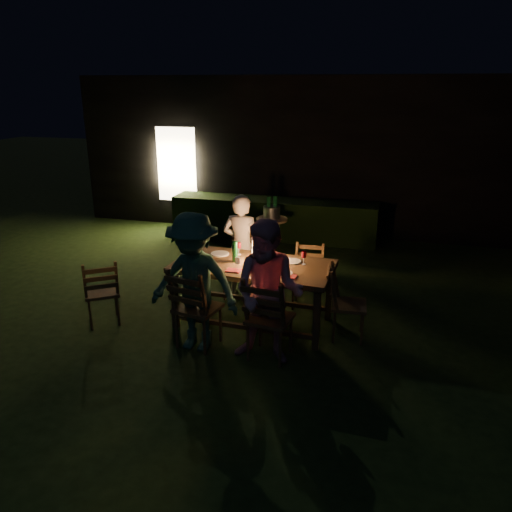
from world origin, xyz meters
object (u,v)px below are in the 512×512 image
(chair_far_right, at_px, (307,288))
(lantern, at_px, (258,251))
(chair_far_left, at_px, (241,278))
(chair_near_right, at_px, (269,332))
(chair_spare, at_px, (103,303))
(dining_table, at_px, (253,270))
(person_opp_left, at_px, (194,283))
(ice_bucket, at_px, (272,212))
(bottle_bucket_a, at_px, (269,210))
(bottle_bucket_b, at_px, (275,209))
(bottle_table, at_px, (235,252))
(side_table, at_px, (272,223))
(person_house_side, at_px, (242,247))
(chair_end, at_px, (347,316))
(person_opp_right, at_px, (268,293))
(chair_near_left, at_px, (197,321))

(chair_far_right, height_order, lantern, lantern)
(chair_far_left, xyz_separation_m, lantern, (0.46, -0.74, 0.70))
(chair_near_right, distance_m, chair_spare, 2.34)
(dining_table, distance_m, person_opp_left, 0.94)
(chair_near_right, distance_m, lantern, 1.14)
(ice_bucket, height_order, bottle_bucket_a, bottle_bucket_a)
(bottle_bucket_b, bearing_deg, person_opp_left, -92.49)
(bottle_table, height_order, side_table, bottle_table)
(chair_far_right, relative_size, person_house_side, 0.59)
(chair_end, xyz_separation_m, person_house_side, (-1.64, 0.90, 0.48))
(side_table, distance_m, bottle_bucket_b, 0.26)
(chair_spare, height_order, lantern, lantern)
(chair_near_right, height_order, ice_bucket, chair_near_right)
(chair_spare, bearing_deg, bottle_bucket_b, 28.35)
(dining_table, height_order, person_house_side, person_house_side)
(bottle_bucket_a, bearing_deg, chair_far_left, -89.10)
(lantern, relative_size, bottle_bucket_b, 1.09)
(person_opp_right, bearing_deg, chair_spare, 175.00)
(chair_near_left, relative_size, chair_near_right, 1.01)
(chair_near_left, xyz_separation_m, chair_spare, (-1.43, 0.23, -0.04))
(person_opp_left, bearing_deg, chair_far_left, 89.95)
(chair_far_right, relative_size, side_table, 1.22)
(chair_spare, xyz_separation_m, person_opp_right, (2.33, -0.32, 0.54))
(person_house_side, height_order, person_opp_left, person_opp_left)
(chair_far_right, bearing_deg, bottle_table, 39.41)
(chair_far_left, relative_size, person_house_side, 0.65)
(chair_far_left, relative_size, person_opp_left, 0.60)
(dining_table, relative_size, chair_near_left, 1.93)
(chair_spare, xyz_separation_m, person_opp_left, (1.43, -0.27, 0.55))
(chair_near_right, relative_size, bottle_bucket_b, 3.35)
(person_opp_left, distance_m, ice_bucket, 3.42)
(chair_near_right, distance_m, person_opp_left, 1.04)
(side_table, height_order, bottle_bucket_a, bottle_bucket_a)
(person_opp_right, height_order, bottle_bucket_b, person_opp_right)
(chair_spare, bearing_deg, chair_far_right, -8.46)
(chair_near_left, bearing_deg, person_opp_right, 4.85)
(dining_table, bearing_deg, bottle_bucket_a, 102.43)
(ice_bucket, bearing_deg, chair_end, -58.89)
(chair_far_right, bearing_deg, lantern, 50.75)
(dining_table, xyz_separation_m, chair_near_left, (-0.49, -0.75, -0.44))
(person_opp_right, distance_m, lantern, 0.97)
(chair_near_right, bearing_deg, ice_bucket, 110.41)
(dining_table, relative_size, side_table, 2.75)
(chair_near_left, xyz_separation_m, person_opp_right, (0.90, -0.09, 0.51))
(chair_far_right, relative_size, lantern, 2.63)
(bottle_bucket_a, bearing_deg, person_house_side, -89.04)
(chair_far_right, relative_size, person_opp_left, 0.55)
(chair_near_left, distance_m, bottle_bucket_b, 3.46)
(person_house_side, height_order, person_opp_right, person_opp_right)
(chair_end, height_order, bottle_bucket_a, bottle_bucket_a)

